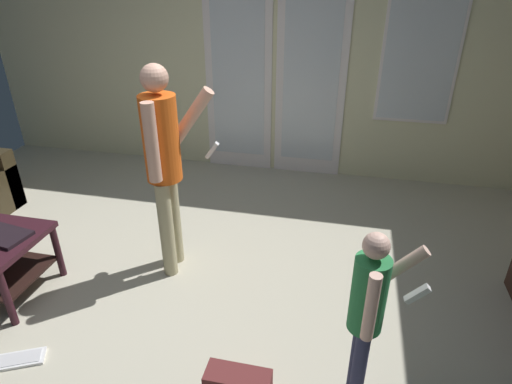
{
  "coord_description": "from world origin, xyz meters",
  "views": [
    {
      "loc": [
        1.19,
        -2.21,
        2.13
      ],
      "look_at": [
        0.71,
        -0.09,
        0.99
      ],
      "focal_mm": 30.11,
      "sensor_mm": 36.0,
      "label": 1
    }
  ],
  "objects_px": {
    "person_child": "(368,309)",
    "loose_keyboard": "(6,362)",
    "laptop_closed": "(4,236)",
    "person_adult": "(164,156)"
  },
  "relations": [
    {
      "from": "person_child",
      "to": "loose_keyboard",
      "type": "bearing_deg",
      "value": -173.72
    },
    {
      "from": "person_child",
      "to": "loose_keyboard",
      "type": "xyz_separation_m",
      "value": [
        -2.07,
        -0.23,
        -0.64
      ]
    },
    {
      "from": "person_child",
      "to": "person_adult",
      "type": "bearing_deg",
      "value": 147.75
    },
    {
      "from": "person_child",
      "to": "loose_keyboard",
      "type": "distance_m",
      "value": 2.17
    },
    {
      "from": "person_child",
      "to": "laptop_closed",
      "type": "height_order",
      "value": "person_child"
    },
    {
      "from": "loose_keyboard",
      "to": "person_adult",
      "type": "bearing_deg",
      "value": 60.47
    },
    {
      "from": "person_adult",
      "to": "person_child",
      "type": "bearing_deg",
      "value": -32.25
    },
    {
      "from": "person_adult",
      "to": "laptop_closed",
      "type": "height_order",
      "value": "person_adult"
    },
    {
      "from": "person_child",
      "to": "laptop_closed",
      "type": "xyz_separation_m",
      "value": [
        -2.43,
        0.37,
        -0.16
      ]
    },
    {
      "from": "person_child",
      "to": "laptop_closed",
      "type": "distance_m",
      "value": 2.46
    }
  ]
}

